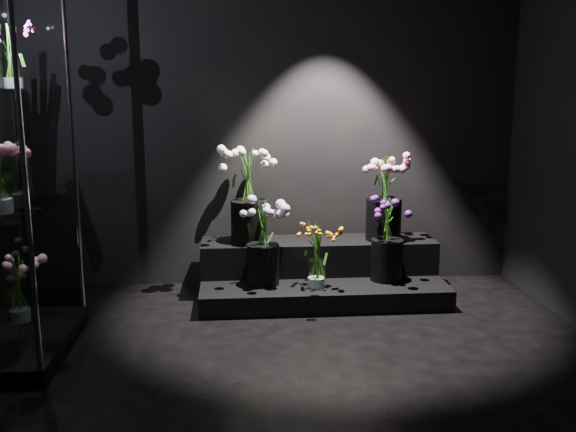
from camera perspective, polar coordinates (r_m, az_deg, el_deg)
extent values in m
plane|color=black|center=(3.57, 0.52, -15.41)|extent=(4.00, 4.00, 0.00)
plane|color=black|center=(5.18, -1.55, 9.15)|extent=(4.00, 0.00, 4.00)
plane|color=black|center=(1.22, 9.43, 1.06)|extent=(4.00, 0.00, 4.00)
cube|color=black|center=(4.99, 3.00, -6.42)|extent=(1.85, 0.82, 0.15)
cube|color=black|center=(5.13, 2.71, -3.53)|extent=(1.85, 0.41, 0.26)
cube|color=black|center=(4.37, -23.02, -10.39)|extent=(0.64, 1.06, 0.11)
cube|color=white|center=(4.14, -23.95, 0.60)|extent=(0.58, 1.00, 0.01)
cylinder|color=white|center=(4.73, 2.55, -5.12)|extent=(0.13, 0.13, 0.21)
cylinder|color=black|center=(4.79, -2.23, -4.31)|extent=(0.24, 0.24, 0.31)
cylinder|color=black|center=(4.95, 8.76, -3.87)|extent=(0.24, 0.24, 0.32)
cylinder|color=black|center=(5.02, -3.51, -0.45)|extent=(0.28, 0.28, 0.33)
cylinder|color=black|center=(5.12, 8.49, -0.31)|extent=(0.28, 0.28, 0.33)
cylinder|color=white|center=(4.23, -23.27, 11.62)|extent=(0.12, 0.12, 0.19)
cylinder|color=white|center=(4.54, -22.77, -7.21)|extent=(0.14, 0.14, 0.24)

